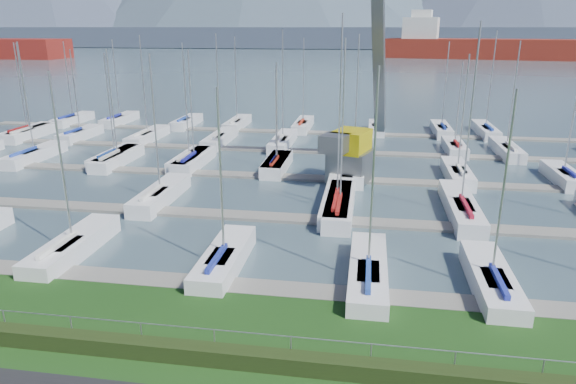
# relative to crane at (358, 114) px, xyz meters

# --- Properties ---
(water) EXTENTS (800.00, 540.00, 0.20)m
(water) POSITION_rel_crane_xyz_m (-3.61, 233.34, -5.73)
(water) COLOR #435862
(hedge) EXTENTS (80.00, 0.70, 0.70)m
(hedge) POSITION_rel_crane_xyz_m (-3.61, -27.06, -4.98)
(hedge) COLOR #213011
(hedge) RESTS_ON grass
(fence) EXTENTS (80.00, 0.04, 0.04)m
(fence) POSITION_rel_crane_xyz_m (-3.61, -26.66, -4.13)
(fence) COLOR #989AA1
(fence) RESTS_ON grass
(foothill) EXTENTS (900.00, 80.00, 12.00)m
(foothill) POSITION_rel_crane_xyz_m (-3.61, 303.34, 0.67)
(foothill) COLOR #3E485B
(foothill) RESTS_ON water
(docks) EXTENTS (90.00, 41.60, 0.25)m
(docks) POSITION_rel_crane_xyz_m (-3.61, -0.66, -5.55)
(docks) COLOR slate
(docks) RESTS_ON water
(crane) EXTENTS (5.58, 13.48, 22.35)m
(crane) POSITION_rel_crane_xyz_m (0.00, 0.00, 0.00)
(crane) COLOR slate
(crane) RESTS_ON water
(cargo_ship_mid) EXTENTS (91.47, 33.86, 21.50)m
(cargo_ship_mid) POSITION_rel_crane_xyz_m (47.64, 185.36, -1.69)
(cargo_ship_mid) COLOR maroon
(cargo_ship_mid) RESTS_ON water
(sailboat_fleet) EXTENTS (73.98, 49.89, 13.72)m
(sailboat_fleet) POSITION_rel_crane_xyz_m (-7.52, 2.01, 0.04)
(sailboat_fleet) COLOR maroon
(sailboat_fleet) RESTS_ON water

